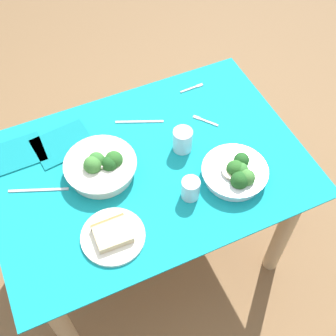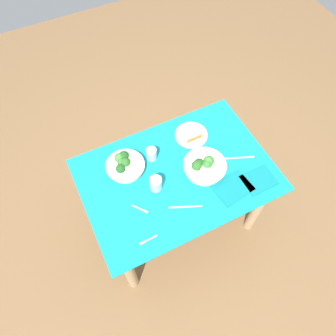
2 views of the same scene
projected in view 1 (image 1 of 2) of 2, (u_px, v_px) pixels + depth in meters
The scene contains 13 objects.
ground_plane at pixel (153, 249), 2.24m from camera, with size 6.00×6.00×0.00m, color brown.
dining_table at pixel (149, 185), 1.78m from camera, with size 1.18×0.81×0.70m.
broccoli_bowl_far at pixel (236, 173), 1.61m from camera, with size 0.24×0.24×0.10m.
broccoli_bowl_near at pixel (101, 166), 1.62m from camera, with size 0.27×0.27×0.10m.
bread_side_plate at pixel (113, 235), 1.49m from camera, with size 0.22×0.22×0.04m.
water_glass_center at pixel (183, 140), 1.69m from camera, with size 0.07×0.07×0.10m, color silver.
water_glass_side at pixel (191, 189), 1.56m from camera, with size 0.07×0.07×0.08m, color silver.
fork_by_far_bowl at pixel (204, 120), 1.81m from camera, with size 0.08×0.09×0.00m.
fork_by_near_bowl at pixel (193, 88), 1.92m from camera, with size 0.11×0.01×0.00m.
table_knife_left at pixel (139, 122), 1.80m from camera, with size 0.20×0.01×0.00m, color #B7B7BC.
table_knife_right at pixel (39, 190), 1.61m from camera, with size 0.22×0.01×0.00m, color #B7B7BC.
napkin_folded_upper at pixel (63, 144), 1.73m from camera, with size 0.22×0.17×0.01m, color #0F777D.
napkin_folded_lower at pixel (18, 154), 1.71m from camera, with size 0.20×0.15×0.01m, color #0F777D.
Camera 1 is at (0.34, 0.93, 2.05)m, focal length 47.71 mm.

